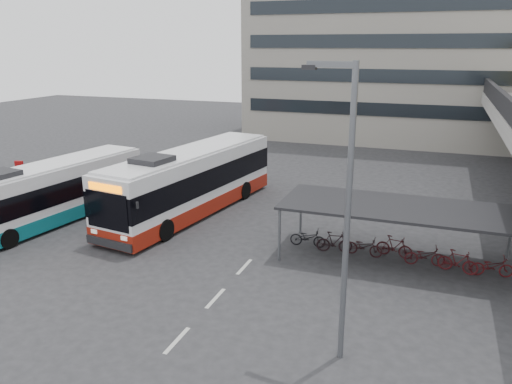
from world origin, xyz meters
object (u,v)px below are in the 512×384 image
(bus_teal, at_px, (52,193))
(pedestrian, at_px, (152,209))
(bus_main, at_px, (192,182))
(lamp_post, at_px, (344,200))

(bus_teal, distance_m, pedestrian, 5.56)
(bus_main, distance_m, lamp_post, 15.49)
(bus_main, height_order, bus_teal, bus_main)
(pedestrian, distance_m, lamp_post, 14.78)
(pedestrian, bearing_deg, bus_main, -22.45)
(pedestrian, xyz_separation_m, lamp_post, (11.59, -8.18, 4.16))
(pedestrian, height_order, lamp_post, lamp_post)
(bus_main, xyz_separation_m, lamp_post, (10.55, -10.87, 3.25))
(bus_teal, distance_m, lamp_post, 18.65)
(bus_teal, xyz_separation_m, pedestrian, (5.37, 1.25, -0.69))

